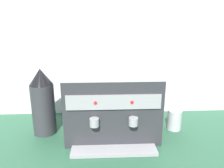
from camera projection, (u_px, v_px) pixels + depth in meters
name	position (u px, v px, depth m)	size (l,w,h in m)	color
ground_plane	(112.00, 131.00, 1.61)	(4.00, 4.00, 0.00)	#28563D
tiled_backsplash_wall	(110.00, 43.00, 1.76)	(2.80, 0.03, 1.18)	silver
espresso_machine	(112.00, 103.00, 1.54)	(0.61, 0.54, 0.45)	#2D2D33
ceramic_cup_0	(136.00, 67.00, 1.38)	(0.11, 0.07, 0.08)	white
ceramic_cup_1	(144.00, 61.00, 1.62)	(0.06, 0.09, 0.07)	white
ceramic_cup_2	(81.00, 63.00, 1.56)	(0.11, 0.07, 0.07)	white
ceramic_bowl_0	(111.00, 71.00, 1.39)	(0.11, 0.11, 0.04)	white
ceramic_bowl_1	(126.00, 64.00, 1.58)	(0.10, 0.10, 0.04)	white
ceramic_bowl_2	(105.00, 66.00, 1.54)	(0.11, 0.11, 0.04)	white
coffee_grinder	(43.00, 102.00, 1.52)	(0.16, 0.16, 0.47)	#333338
milk_pitcher	(174.00, 120.00, 1.62)	(0.10, 0.10, 0.15)	#B7B7BC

